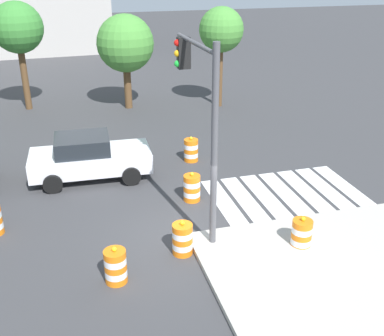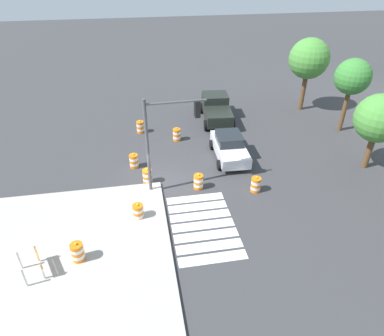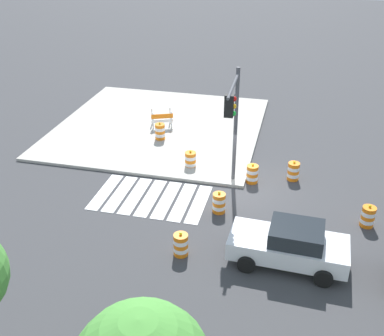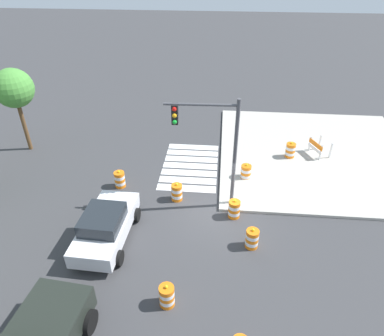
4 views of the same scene
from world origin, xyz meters
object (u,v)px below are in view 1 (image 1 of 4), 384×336
sports_car (89,157)px  traffic_light_pole (200,101)px  traffic_barrel_crosswalk_end (182,239)px  street_tree_streetside_far (125,44)px  traffic_barrel_far_curb (191,150)px  traffic_barrel_lane_center (301,235)px  traffic_barrel_near_corner (192,188)px  traffic_barrel_median_far (116,266)px  street_tree_streetside_mid (221,30)px  street_tree_streetside_near (17,29)px

sports_car → traffic_light_pole: 6.07m
sports_car → traffic_barrel_crosswalk_end: bearing=-69.8°
street_tree_streetside_far → traffic_barrel_far_curb: bearing=-80.5°
street_tree_streetside_far → traffic_barrel_lane_center: bearing=-79.9°
sports_car → traffic_barrel_near_corner: 4.15m
traffic_barrel_median_far → traffic_light_pole: bearing=35.9°
traffic_barrel_far_curb → traffic_light_pole: size_ratio=0.19×
traffic_barrel_crosswalk_end → traffic_barrel_far_curb: bearing=72.4°
traffic_barrel_lane_center → traffic_barrel_median_far: bearing=-179.3°
traffic_barrel_far_curb → traffic_light_pole: 6.04m
traffic_barrel_median_far → street_tree_streetside_mid: bearing=61.7°
traffic_barrel_near_corner → street_tree_streetside_far: bearing=92.4°
traffic_barrel_crosswalk_end → street_tree_streetside_mid: size_ratio=0.20×
traffic_barrel_far_curb → street_tree_streetside_near: 11.75m
traffic_barrel_near_corner → traffic_barrel_crosswalk_end: size_ratio=1.00×
traffic_barrel_near_corner → traffic_barrel_lane_center: 4.17m
traffic_barrel_far_curb → traffic_barrel_median_far: bearing=-119.3°
sports_car → traffic_barrel_median_far: (0.15, -6.34, -0.36)m
sports_car → street_tree_streetside_far: 9.11m
sports_car → street_tree_streetside_far: (2.67, 8.33, 2.56)m
traffic_barrel_near_corner → traffic_light_pole: traffic_light_pole is taller
street_tree_streetside_mid → traffic_light_pole: bearing=-111.5°
traffic_light_pole → street_tree_streetside_mid: size_ratio=1.06×
sports_car → traffic_barrel_near_corner: size_ratio=4.29×
sports_car → traffic_barrel_near_corner: bearing=-40.8°
traffic_barrel_median_far → street_tree_streetside_far: bearing=80.2°
sports_car → traffic_barrel_median_far: 6.35m
traffic_barrel_median_far → traffic_barrel_lane_center: same height
traffic_barrel_lane_center → traffic_light_pole: bearing=140.8°
traffic_barrel_crosswalk_end → traffic_barrel_median_far: 2.05m
traffic_light_pole → street_tree_streetside_mid: traffic_light_pole is taller
traffic_barrel_near_corner → traffic_barrel_crosswalk_end: bearing=-110.4°
traffic_barrel_crosswalk_end → traffic_barrel_median_far: bearing=-158.7°
sports_car → traffic_barrel_far_curb: (3.99, 0.50, -0.36)m
sports_car → street_tree_streetside_near: bearing=104.7°
traffic_light_pole → street_tree_streetside_near: traffic_light_pole is taller
traffic_barrel_crosswalk_end → traffic_barrel_median_far: size_ratio=1.00×
street_tree_streetside_near → traffic_barrel_crosswalk_end: bearing=-73.3°
traffic_barrel_crosswalk_end → traffic_barrel_far_curb: same height
traffic_barrel_median_far → traffic_barrel_far_curb: 7.84m
traffic_light_pole → street_tree_streetside_mid: 12.52m
traffic_light_pole → street_tree_streetside_far: 12.68m
traffic_barrel_near_corner → traffic_barrel_median_far: (-2.98, -3.64, 0.00)m
traffic_barrel_near_corner → traffic_light_pole: size_ratio=0.19×
traffic_barrel_lane_center → traffic_light_pole: 4.62m
traffic_barrel_crosswalk_end → street_tree_streetside_near: (-4.56, 15.16, 3.71)m
traffic_barrel_far_curb → traffic_light_pole: (-1.08, -4.84, 3.46)m
traffic_barrel_near_corner → street_tree_streetside_far: street_tree_streetside_far is taller
traffic_barrel_near_corner → traffic_barrel_far_curb: (0.86, 3.20, 0.00)m
traffic_barrel_near_corner → traffic_light_pole: (-0.22, -1.64, 3.46)m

